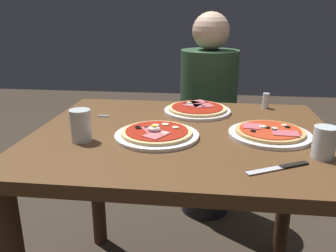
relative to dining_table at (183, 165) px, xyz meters
name	(u,v)px	position (x,y,z in m)	size (l,w,h in m)	color
dining_table	(183,165)	(0.00, 0.00, 0.00)	(1.05, 0.87, 0.77)	brown
pizza_foreground	(157,134)	(-0.09, -0.07, 0.14)	(0.28, 0.28, 0.05)	white
pizza_across_left	(270,133)	(0.30, -0.01, 0.14)	(0.28, 0.28, 0.03)	white
pizza_across_right	(197,110)	(0.04, 0.26, 0.14)	(0.28, 0.28, 0.03)	white
water_glass_near	(81,128)	(-0.32, -0.13, 0.17)	(0.07, 0.07, 0.11)	silver
water_glass_far	(324,145)	(0.42, -0.18, 0.17)	(0.07, 0.07, 0.09)	silver
fork	(87,115)	(-0.41, 0.15, 0.13)	(0.16, 0.02, 0.00)	silver
knife	(282,167)	(0.29, -0.27, 0.13)	(0.18, 0.11, 0.01)	silver
salt_shaker	(266,101)	(0.33, 0.36, 0.16)	(0.03, 0.03, 0.07)	white
diner_person	(208,124)	(0.08, 0.77, -0.08)	(0.32, 0.32, 1.18)	black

